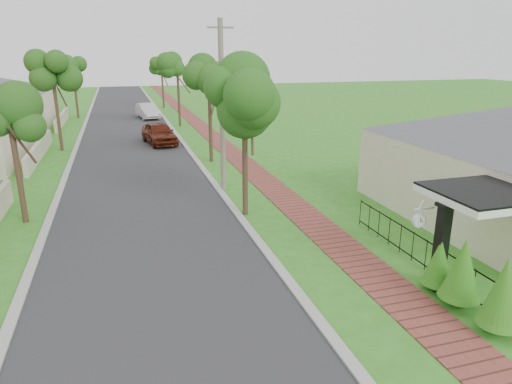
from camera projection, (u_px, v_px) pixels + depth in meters
name	position (u px, v px, depth m)	size (l,w,h in m)	color
ground	(273.00, 293.00, 12.62)	(160.00, 160.00, 0.00)	#35721B
road	(132.00, 152.00, 30.08)	(7.00, 120.00, 0.02)	#28282B
kerb_right	(188.00, 149.00, 31.08)	(0.30, 120.00, 0.10)	#9E9E99
kerb_left	(73.00, 156.00, 29.08)	(0.30, 120.00, 0.10)	#9E9E99
sidewalk	(225.00, 147.00, 31.80)	(1.50, 120.00, 0.03)	brown
porch_post	(440.00, 251.00, 12.62)	(0.48, 0.48, 2.52)	black
picket_fence	(426.00, 254.00, 13.81)	(0.03, 8.02, 1.00)	black
street_trees	(126.00, 76.00, 35.02)	(10.70, 37.65, 5.89)	#382619
hedge_row	(469.00, 279.00, 11.50)	(0.94, 3.02, 2.00)	#286013
parked_car_red	(159.00, 133.00, 32.54)	(1.81, 4.51, 1.54)	#581B0D
parked_car_white	(147.00, 111.00, 44.85)	(1.53, 4.40, 1.45)	silver
near_tree	(245.00, 101.00, 17.38)	(2.24, 2.24, 5.75)	#382619
utility_pole	(222.00, 107.00, 20.83)	(1.20, 0.24, 7.78)	slate
station_clock	(419.00, 220.00, 12.61)	(0.67, 0.13, 0.57)	silver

